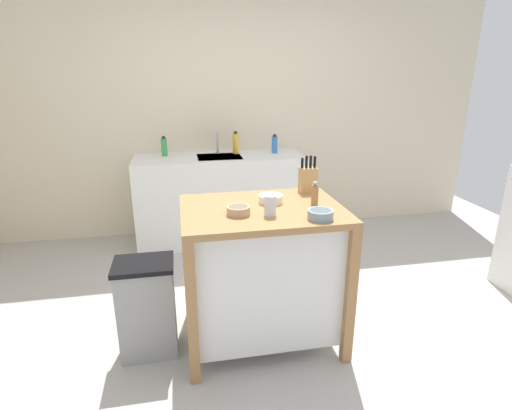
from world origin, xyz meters
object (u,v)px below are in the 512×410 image
object	(u,v)px
bowl_ceramic_small	(271,199)
pepper_grinder	(315,194)
bowl_ceramic_wide	(238,210)
drinking_cup	(270,206)
kitchen_island	(262,268)
bottle_hand_soap	(236,143)
trash_bin	(147,307)
bowl_stoneware_deep	(320,214)
knife_block	(308,179)
bottle_dish_soap	(275,144)
sink_faucet	(217,143)
bottle_spray_cleaner	(164,147)

from	to	relation	value
bowl_ceramic_small	pepper_grinder	bearing A→B (deg)	-20.30
bowl_ceramic_wide	drinking_cup	xyz separation A→B (m)	(0.18, -0.05, 0.03)
kitchen_island	bottle_hand_soap	world-z (taller)	bottle_hand_soap
trash_bin	bowl_stoneware_deep	bearing A→B (deg)	-14.27
bowl_ceramic_wide	knife_block	bearing A→B (deg)	34.26
drinking_cup	trash_bin	size ratio (longest dim) A/B	0.19
bowl_ceramic_small	pepper_grinder	world-z (taller)	pepper_grinder
bowl_ceramic_wide	bowl_stoneware_deep	size ratio (longest dim) A/B	0.95
trash_bin	bottle_hand_soap	world-z (taller)	bottle_hand_soap
pepper_grinder	bowl_ceramic_small	bearing A→B (deg)	159.70
bowl_ceramic_small	bottle_hand_soap	size ratio (longest dim) A/B	0.65
bowl_ceramic_small	knife_block	bearing A→B (deg)	31.85
kitchen_island	pepper_grinder	world-z (taller)	pepper_grinder
kitchen_island	bottle_dish_soap	world-z (taller)	bottle_dish_soap
bowl_ceramic_wide	bowl_ceramic_small	size ratio (longest dim) A/B	0.91
bottle_dish_soap	knife_block	bearing A→B (deg)	-95.12
trash_bin	sink_faucet	bearing A→B (deg)	70.90
bowl_ceramic_small	bottle_hand_soap	world-z (taller)	bottle_hand_soap
bowl_ceramic_wide	drinking_cup	world-z (taller)	drinking_cup
knife_block	drinking_cup	size ratio (longest dim) A/B	2.11
knife_block	sink_faucet	world-z (taller)	knife_block
kitchen_island	bottle_spray_cleaner	xyz separation A→B (m)	(-0.62, 1.86, 0.48)
knife_block	bowl_stoneware_deep	distance (m)	0.54
pepper_grinder	bottle_hand_soap	bearing A→B (deg)	96.77
kitchen_island	pepper_grinder	size ratio (longest dim) A/B	6.40
sink_faucet	bottle_hand_soap	size ratio (longest dim) A/B	0.95
sink_faucet	bottle_dish_soap	xyz separation A→B (m)	(0.59, -0.08, -0.02)
kitchen_island	bowl_ceramic_wide	size ratio (longest dim) A/B	7.19
bowl_stoneware_deep	pepper_grinder	xyz separation A→B (m)	(0.05, 0.24, 0.04)
knife_block	trash_bin	world-z (taller)	knife_block
kitchen_island	pepper_grinder	xyz separation A→B (m)	(0.33, -0.02, 0.48)
bottle_hand_soap	bottle_spray_cleaner	world-z (taller)	bottle_hand_soap
pepper_grinder	bowl_stoneware_deep	bearing A→B (deg)	-101.35
bottle_spray_cleaner	pepper_grinder	bearing A→B (deg)	-63.16
bowl_ceramic_wide	pepper_grinder	distance (m)	0.50
drinking_cup	bottle_dish_soap	distance (m)	2.02
bowl_stoneware_deep	bowl_ceramic_small	bearing A→B (deg)	121.39
bowl_stoneware_deep	trash_bin	size ratio (longest dim) A/B	0.23
drinking_cup	bottle_hand_soap	bearing A→B (deg)	87.40
sink_faucet	bowl_ceramic_wide	bearing A→B (deg)	-92.39
bowl_ceramic_small	drinking_cup	bearing A→B (deg)	-103.81
drinking_cup	bottle_spray_cleaner	size ratio (longest dim) A/B	0.60
bottle_dish_soap	trash_bin	bearing A→B (deg)	-124.51
pepper_grinder	bottle_spray_cleaner	bearing A→B (deg)	116.84
bowl_stoneware_deep	pepper_grinder	distance (m)	0.25
kitchen_island	bowl_ceramic_wide	bearing A→B (deg)	-148.63
bowl_ceramic_wide	bottle_spray_cleaner	size ratio (longest dim) A/B	0.69
bowl_stoneware_deep	bottle_hand_soap	size ratio (longest dim) A/B	0.63
bottle_hand_soap	bottle_dish_soap	world-z (taller)	bottle_hand_soap
kitchen_island	bowl_stoneware_deep	size ratio (longest dim) A/B	6.82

